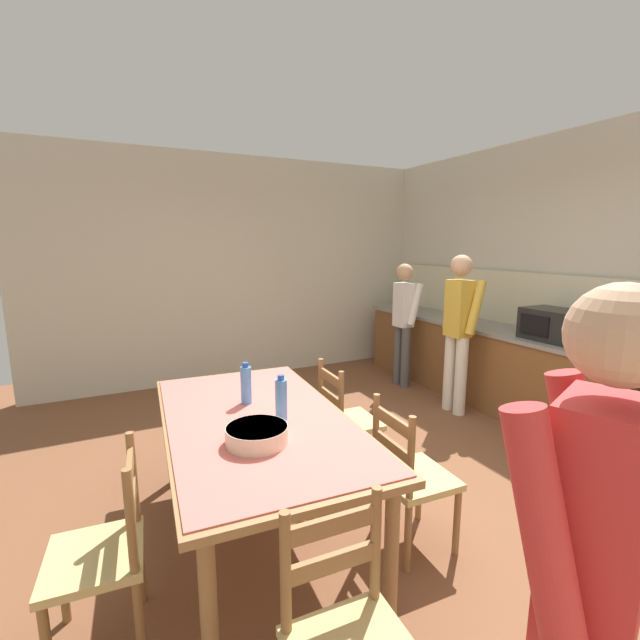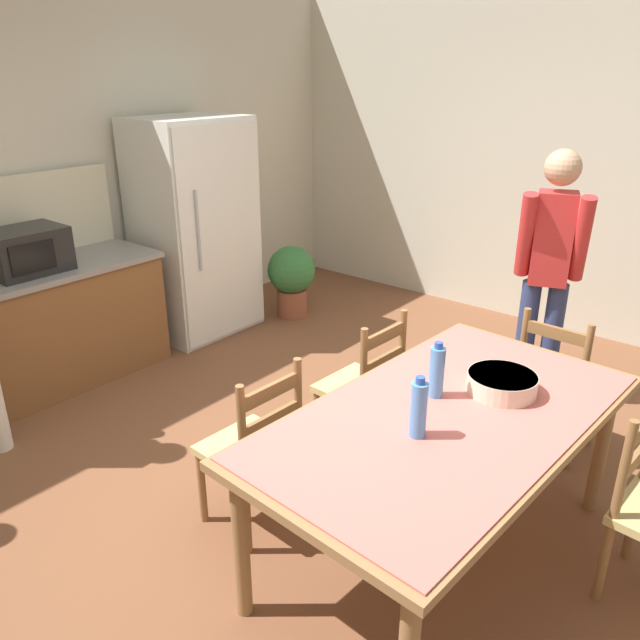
# 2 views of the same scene
# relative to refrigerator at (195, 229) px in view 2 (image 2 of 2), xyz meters

# --- Properties ---
(ground_plane) EXTENTS (8.32, 8.32, 0.00)m
(ground_plane) POSITION_rel_refrigerator_xyz_m (-1.16, -2.19, -0.91)
(ground_plane) COLOR brown
(wall_back) EXTENTS (6.52, 0.12, 2.90)m
(wall_back) POSITION_rel_refrigerator_xyz_m (-1.16, 0.47, 0.54)
(wall_back) COLOR beige
(wall_back) RESTS_ON ground
(wall_right) EXTENTS (0.12, 5.20, 2.90)m
(wall_right) POSITION_rel_refrigerator_xyz_m (2.10, -2.19, 0.54)
(wall_right) COLOR beige
(wall_right) RESTS_ON ground
(refrigerator) EXTENTS (0.90, 0.73, 1.82)m
(refrigerator) POSITION_rel_refrigerator_xyz_m (0.00, 0.00, 0.00)
(refrigerator) COLOR silver
(refrigerator) RESTS_ON ground
(microwave) EXTENTS (0.50, 0.39, 0.30)m
(microwave) POSITION_rel_refrigerator_xyz_m (-1.45, 0.02, 0.12)
(microwave) COLOR black
(microwave) RESTS_ON kitchen_counter
(dining_table) EXTENTS (1.96, 1.15, 0.78)m
(dining_table) POSITION_rel_refrigerator_xyz_m (-1.15, -3.03, -0.20)
(dining_table) COLOR olive
(dining_table) RESTS_ON ground
(bottle_near_centre) EXTENTS (0.07, 0.07, 0.27)m
(bottle_near_centre) POSITION_rel_refrigerator_xyz_m (-1.39, -3.01, -0.00)
(bottle_near_centre) COLOR #4C8ED6
(bottle_near_centre) RESTS_ON dining_table
(bottle_off_centre) EXTENTS (0.07, 0.07, 0.27)m
(bottle_off_centre) POSITION_rel_refrigerator_xyz_m (-1.05, -2.90, -0.00)
(bottle_off_centre) COLOR #4C8ED6
(bottle_off_centre) RESTS_ON dining_table
(serving_bowl) EXTENTS (0.32, 0.32, 0.09)m
(serving_bowl) POSITION_rel_refrigerator_xyz_m (-0.82, -3.13, -0.07)
(serving_bowl) COLOR beige
(serving_bowl) RESTS_ON dining_table
(chair_side_far_right) EXTENTS (0.44, 0.42, 0.91)m
(chair_side_far_right) POSITION_rel_refrigerator_xyz_m (-0.67, -2.25, -0.47)
(chair_side_far_right) COLOR olive
(chair_side_far_right) RESTS_ON ground
(chair_side_far_left) EXTENTS (0.44, 0.42, 0.91)m
(chair_side_far_left) POSITION_rel_refrigerator_xyz_m (-1.53, -2.19, -0.47)
(chair_side_far_left) COLOR olive
(chair_side_far_left) RESTS_ON ground
(chair_head_end) EXTENTS (0.42, 0.44, 0.91)m
(chair_head_end) POSITION_rel_refrigerator_xyz_m (0.09, -3.10, -0.47)
(chair_head_end) COLOR olive
(chair_head_end) RESTS_ON ground
(person_by_table) EXTENTS (0.38, 0.49, 1.72)m
(person_by_table) POSITION_rel_refrigerator_xyz_m (0.64, -2.78, 0.06)
(person_by_table) COLOR navy
(person_by_table) RESTS_ON ground
(potted_plant) EXTENTS (0.44, 0.44, 0.67)m
(potted_plant) POSITION_rel_refrigerator_xyz_m (0.73, -0.43, -0.52)
(potted_plant) COLOR brown
(potted_plant) RESTS_ON ground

